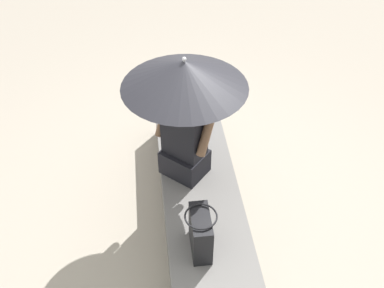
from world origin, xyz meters
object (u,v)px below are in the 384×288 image
object	(u,v)px
person_seated	(184,136)
parasol	(184,74)
handbag_black	(201,233)
tote_bag_canvas	(190,104)

from	to	relation	value
person_seated	parasol	world-z (taller)	parasol
handbag_black	tote_bag_canvas	distance (m)	1.51
handbag_black	tote_bag_canvas	xyz separation A→B (m)	(-1.50, 0.10, -0.02)
handbag_black	person_seated	bearing A→B (deg)	-178.00
person_seated	handbag_black	bearing A→B (deg)	2.00
parasol	tote_bag_canvas	bearing A→B (deg)	170.68
person_seated	tote_bag_canvas	xyz separation A→B (m)	(-0.73, 0.13, -0.24)
parasol	handbag_black	world-z (taller)	parasol
person_seated	parasol	distance (m)	0.61
person_seated	parasol	size ratio (longest dim) A/B	0.80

